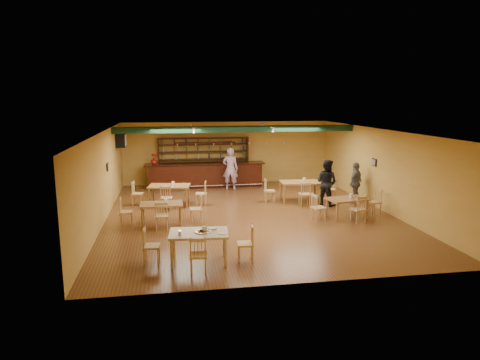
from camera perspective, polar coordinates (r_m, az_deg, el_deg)
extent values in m
plane|color=brown|center=(15.56, 1.21, -4.55)|extent=(12.00, 12.00, 0.00)
cube|color=black|center=(17.81, -0.42, 6.78)|extent=(10.00, 0.30, 0.25)
cube|color=white|center=(18.21, -6.36, 7.02)|extent=(0.05, 2.50, 0.05)
cube|color=white|center=(18.66, 3.58, 7.15)|extent=(0.05, 2.50, 0.05)
cube|color=white|center=(19.14, -15.49, 5.10)|extent=(0.34, 0.70, 0.48)
cube|color=black|center=(16.08, -17.14, 1.67)|extent=(0.04, 0.34, 0.28)
cube|color=black|center=(17.27, 17.36, 2.26)|extent=(0.04, 0.34, 0.28)
cube|color=black|center=(20.28, -4.64, 0.66)|extent=(5.58, 0.85, 1.13)
cube|color=black|center=(20.81, -4.81, 2.52)|extent=(4.32, 0.40, 2.28)
imported|color=#AC1A0F|center=(20.10, -11.35, 2.75)|extent=(0.36, 0.36, 0.50)
cube|color=olive|center=(17.00, -9.34, -2.00)|extent=(1.71, 1.18, 0.79)
cube|color=olive|center=(17.59, 7.98, -1.50)|extent=(1.67, 1.07, 0.81)
cube|color=olive|center=(14.54, -10.35, -4.40)|extent=(1.40, 0.86, 0.70)
cube|color=olive|center=(15.51, 13.98, -3.60)|extent=(1.51, 1.07, 0.69)
cube|color=tan|center=(11.08, -5.47, -8.85)|extent=(1.55, 1.07, 0.79)
cylinder|color=silver|center=(10.96, -4.95, -6.85)|extent=(0.46, 0.46, 0.01)
cylinder|color=#EAE5C6|center=(10.77, -7.99, -6.97)|extent=(0.08, 0.08, 0.11)
cube|color=white|center=(11.18, -3.69, -6.43)|extent=(0.23, 0.19, 0.03)
cube|color=silver|center=(11.02, -4.15, -6.69)|extent=(0.33, 0.12, 0.00)
cylinder|color=white|center=(10.80, -2.34, -7.08)|extent=(0.24, 0.24, 0.01)
imported|color=#924AA1|center=(19.52, -1.29, 1.49)|extent=(0.79, 0.60, 1.93)
imported|color=black|center=(17.01, 11.40, -0.31)|extent=(1.08, 1.11, 1.80)
imported|color=slate|center=(17.67, 15.08, -0.33)|extent=(0.98, 0.94, 1.64)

